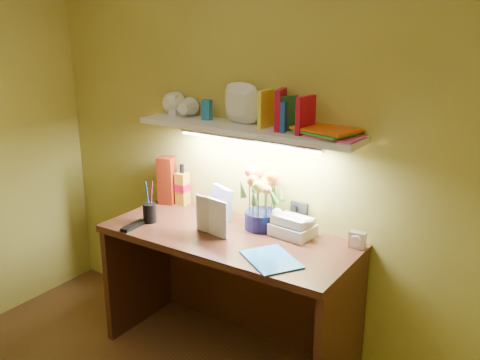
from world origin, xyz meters
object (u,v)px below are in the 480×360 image
object	(u,v)px
desk	(228,296)
flower_bouquet	(262,199)
telephone	(293,224)
whisky_bottle	(182,184)
desk_clock	(357,240)

from	to	relation	value
desk	flower_bouquet	xyz separation A→B (m)	(0.10, 0.18, 0.54)
desk	telephone	distance (m)	0.56
desk	whisky_bottle	xyz separation A→B (m)	(-0.51, 0.25, 0.51)
flower_bouquet	desk_clock	xyz separation A→B (m)	(0.54, 0.04, -0.13)
flower_bouquet	desk_clock	world-z (taller)	flower_bouquet
telephone	desk_clock	distance (m)	0.35
telephone	desk_clock	xyz separation A→B (m)	(0.35, 0.04, -0.02)
flower_bouquet	desk_clock	distance (m)	0.56
flower_bouquet	desk_clock	size ratio (longest dim) A/B	3.99
telephone	whisky_bottle	xyz separation A→B (m)	(-0.81, 0.07, 0.06)
desk_clock	whisky_bottle	world-z (taller)	whisky_bottle
desk	whisky_bottle	distance (m)	0.76
telephone	whisky_bottle	bearing A→B (deg)	-177.93
desk	telephone	world-z (taller)	telephone
desk	whisky_bottle	bearing A→B (deg)	154.25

